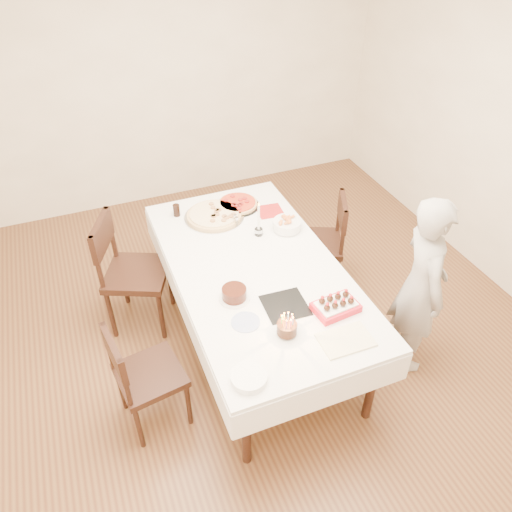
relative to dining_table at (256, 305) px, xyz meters
name	(u,v)px	position (x,y,z in m)	size (l,w,h in m)	color
floor	(262,342)	(0.03, -0.06, -0.38)	(5.00, 5.00, 0.00)	#522E1C
wall_back	(168,75)	(0.03, 2.44, 0.98)	(4.50, 0.04, 2.70)	#F2E6CB
dining_table	(256,305)	(0.00, 0.00, 0.00)	(1.14, 2.14, 0.75)	white
chair_right_savory	(316,243)	(0.73, 0.44, 0.07)	(0.46, 0.46, 0.90)	black
chair_left_savory	(137,274)	(-0.78, 0.55, 0.12)	(0.50, 0.50, 0.99)	black
chair_left_dessert	(150,375)	(-0.89, -0.40, 0.05)	(0.44, 0.44, 0.86)	black
person	(421,286)	(1.00, -0.57, 0.33)	(0.51, 0.34, 1.41)	#B0AAA6
pizza_white	(214,215)	(-0.08, 0.71, 0.40)	(0.49, 0.49, 0.04)	beige
pizza_pepperoni	(238,204)	(0.15, 0.80, 0.40)	(0.36, 0.36, 0.04)	red
red_placemat	(270,211)	(0.37, 0.62, 0.38)	(0.20, 0.20, 0.01)	#B21E1E
pasta_bowl	(287,225)	(0.40, 0.34, 0.42)	(0.22, 0.22, 0.07)	white
taper_candle	(259,219)	(0.16, 0.35, 0.52)	(0.06, 0.06, 0.30)	white
shaker_pair	(237,222)	(0.05, 0.53, 0.42)	(0.07, 0.07, 0.08)	white
cola_glass	(176,210)	(-0.35, 0.85, 0.43)	(0.05, 0.05, 0.10)	black
layer_cake	(234,294)	(-0.26, -0.25, 0.42)	(0.21, 0.21, 0.09)	#37160D
cake_board	(285,306)	(0.03, -0.44, 0.38)	(0.28, 0.28, 0.01)	black
birthday_cake	(287,324)	(-0.07, -0.67, 0.45)	(0.12, 0.12, 0.14)	#3D1F10
strawberry_box	(336,306)	(0.31, -0.60, 0.41)	(0.28, 0.19, 0.07)	red
box_lid	(346,341)	(0.24, -0.85, 0.38)	(0.32, 0.21, 0.03)	beige
plate_stack	(249,378)	(-0.41, -0.91, 0.40)	(0.21, 0.21, 0.04)	white
china_plate	(246,322)	(-0.26, -0.49, 0.38)	(0.18, 0.18, 0.01)	white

